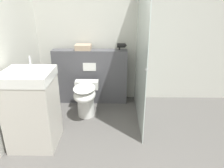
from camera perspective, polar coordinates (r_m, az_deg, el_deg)
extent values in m
cube|color=silver|center=(3.88, 1.28, 13.74)|extent=(8.00, 0.06, 2.50)
cube|color=#4C4C51|center=(3.89, -5.55, 1.94)|extent=(1.29, 0.20, 0.96)
cube|color=white|center=(3.72, -5.85, 4.43)|extent=(0.22, 0.01, 0.14)
cube|color=silver|center=(3.20, 7.65, 8.31)|extent=(0.01, 1.43, 2.12)
sphere|color=#B2B2B7|center=(2.56, 9.17, 3.72)|extent=(0.04, 0.04, 0.04)
cylinder|color=white|center=(3.54, -6.77, -5.35)|extent=(0.26, 0.26, 0.39)
ellipsoid|color=white|center=(3.37, -7.11, -2.77)|extent=(0.34, 0.47, 0.20)
ellipsoid|color=white|center=(3.32, -7.20, -1.03)|extent=(0.33, 0.46, 0.02)
cube|color=white|center=(3.61, -6.53, -0.17)|extent=(0.38, 0.15, 0.14)
cube|color=beige|center=(2.94, -19.88, -7.20)|extent=(0.57, 0.53, 0.88)
cube|color=white|center=(2.74, -21.22, 2.00)|extent=(0.58, 0.54, 0.12)
cylinder|color=silver|center=(2.83, -20.53, 5.46)|extent=(0.02, 0.02, 0.14)
cylinder|color=black|center=(3.72, 2.46, 10.04)|extent=(0.14, 0.07, 0.07)
cone|color=black|center=(3.72, 3.77, 10.02)|extent=(0.03, 0.06, 0.06)
cylinder|color=black|center=(3.73, 2.02, 9.41)|extent=(0.03, 0.03, 0.07)
cube|color=tan|center=(3.77, -7.45, 9.52)|extent=(0.26, 0.19, 0.09)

